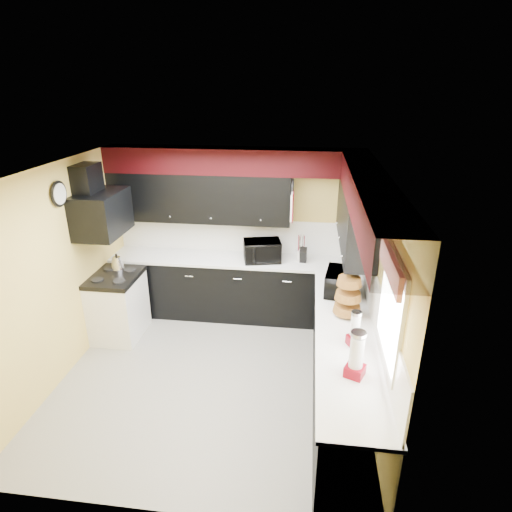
{
  "coord_description": "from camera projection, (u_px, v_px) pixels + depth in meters",
  "views": [
    {
      "loc": [
        1.05,
        -4.17,
        3.34
      ],
      "look_at": [
        0.41,
        0.85,
        1.26
      ],
      "focal_mm": 30.0,
      "sensor_mm": 36.0,
      "label": 1
    }
  ],
  "objects": [
    {
      "name": "dispenser_b",
      "position": [
        356.0,
        355.0,
        3.67
      ],
      "size": [
        0.21,
        0.21,
        0.43
      ],
      "primitive_type": null,
      "rotation": [
        0.0,
        0.0,
        -0.42
      ],
      "color": "#60160C",
      "rests_on": "counter_right"
    },
    {
      "name": "splash_back",
      "position": [
        237.0,
        235.0,
        6.41
      ],
      "size": [
        3.6,
        0.02,
        0.5
      ],
      "primitive_type": "cube",
      "color": "white",
      "rests_on": "counter_back"
    },
    {
      "name": "pan_mid",
      "position": [
        292.0,
        208.0,
        5.76
      ],
      "size": [
        0.03,
        0.28,
        0.46
      ],
      "primitive_type": null,
      "color": "black",
      "rests_on": "upper_back"
    },
    {
      "name": "soffit_back",
      "position": [
        233.0,
        161.0,
        5.82
      ],
      "size": [
        3.6,
        0.36,
        0.35
      ],
      "primitive_type": "cube",
      "color": "black",
      "rests_on": "wall_back"
    },
    {
      "name": "ground",
      "position": [
        214.0,
        376.0,
        5.22
      ],
      "size": [
        3.6,
        3.6,
        0.0
      ],
      "primitive_type": "plane",
      "color": "gray",
      "rests_on": "ground"
    },
    {
      "name": "splash_right",
      "position": [
        374.0,
        298.0,
        4.56
      ],
      "size": [
        0.02,
        3.6,
        0.5
      ],
      "primitive_type": "cube",
      "color": "white",
      "rests_on": "counter_right"
    },
    {
      "name": "wall_right",
      "position": [
        376.0,
        293.0,
        4.53
      ],
      "size": [
        0.06,
        3.6,
        2.5
      ],
      "primitive_type": "cube",
      "color": "#E0C666",
      "rests_on": "ground"
    },
    {
      "name": "pan_top",
      "position": [
        293.0,
        187.0,
        5.78
      ],
      "size": [
        0.03,
        0.22,
        0.4
      ],
      "primitive_type": null,
      "color": "black",
      "rests_on": "upper_back"
    },
    {
      "name": "cab_back",
      "position": [
        235.0,
        288.0,
        6.42
      ],
      "size": [
        3.6,
        0.6,
        0.9
      ],
      "primitive_type": "cube",
      "color": "black",
      "rests_on": "ground"
    },
    {
      "name": "microwave",
      "position": [
        340.0,
        282.0,
        5.17
      ],
      "size": [
        0.41,
        0.55,
        0.28
      ],
      "primitive_type": "imported",
      "rotation": [
        0.0,
        0.0,
        1.43
      ],
      "color": "black",
      "rests_on": "counter_right"
    },
    {
      "name": "ceiling",
      "position": [
        205.0,
        171.0,
        4.27
      ],
      "size": [
        3.6,
        3.6,
        0.06
      ],
      "primitive_type": "cube",
      "color": "white",
      "rests_on": "wall_back"
    },
    {
      "name": "hood_duct",
      "position": [
        87.0,
        180.0,
        5.27
      ],
      "size": [
        0.24,
        0.4,
        0.4
      ],
      "primitive_type": "cube",
      "color": "black",
      "rests_on": "wall_left"
    },
    {
      "name": "clock",
      "position": [
        59.0,
        194.0,
        4.84
      ],
      "size": [
        0.03,
        0.3,
        0.3
      ],
      "primitive_type": null,
      "color": "black",
      "rests_on": "wall_left"
    },
    {
      "name": "stove",
      "position": [
        119.0,
        307.0,
        5.92
      ],
      "size": [
        0.6,
        0.75,
        0.86
      ],
      "primitive_type": "cube",
      "color": "white",
      "rests_on": "ground"
    },
    {
      "name": "pan_low",
      "position": [
        292.0,
        205.0,
        6.01
      ],
      "size": [
        0.03,
        0.24,
        0.42
      ],
      "primitive_type": null,
      "color": "black",
      "rests_on": "upper_back"
    },
    {
      "name": "knife_block",
      "position": [
        303.0,
        255.0,
        6.06
      ],
      "size": [
        0.11,
        0.14,
        0.21
      ],
      "primitive_type": "cube",
      "rotation": [
        0.0,
        0.0,
        -0.1
      ],
      "color": "black",
      "rests_on": "counter_back"
    },
    {
      "name": "upper_right",
      "position": [
        356.0,
        218.0,
        5.17
      ],
      "size": [
        0.35,
        1.8,
        0.7
      ],
      "primitive_type": "cube",
      "color": "black",
      "rests_on": "wall_right"
    },
    {
      "name": "cut_board",
      "position": [
        292.0,
        207.0,
        5.63
      ],
      "size": [
        0.03,
        0.26,
        0.35
      ],
      "primitive_type": "cube",
      "color": "white",
      "rests_on": "upper_back"
    },
    {
      "name": "baskets",
      "position": [
        348.0,
        295.0,
        4.64
      ],
      "size": [
        0.27,
        0.27,
        0.5
      ],
      "primitive_type": null,
      "color": "brown",
      "rests_on": "upper_right"
    },
    {
      "name": "upper_back",
      "position": [
        200.0,
        197.0,
        6.08
      ],
      "size": [
        2.6,
        0.35,
        0.7
      ],
      "primitive_type": "cube",
      "color": "black",
      "rests_on": "wall_back"
    },
    {
      "name": "dispenser_a",
      "position": [
        355.0,
        331.0,
        4.12
      ],
      "size": [
        0.16,
        0.16,
        0.33
      ],
      "primitive_type": null,
      "rotation": [
        0.0,
        0.0,
        0.43
      ],
      "color": "#62080E",
      "rests_on": "counter_right"
    },
    {
      "name": "counter_back",
      "position": [
        234.0,
        259.0,
        6.24
      ],
      "size": [
        3.62,
        0.64,
        0.04
      ],
      "primitive_type": "cube",
      "color": "white",
      "rests_on": "cab_back"
    },
    {
      "name": "wall_left",
      "position": [
        58.0,
        275.0,
        4.95
      ],
      "size": [
        0.06,
        3.6,
        2.5
      ],
      "primitive_type": "cube",
      "color": "#E0C666",
      "rests_on": "ground"
    },
    {
      "name": "kettle",
      "position": [
        117.0,
        263.0,
        5.92
      ],
      "size": [
        0.21,
        0.21,
        0.17
      ],
      "primitive_type": null,
      "rotation": [
        0.0,
        0.0,
        -0.15
      ],
      "color": "#A7A7AC",
      "rests_on": "cooktop"
    },
    {
      "name": "deco_plate",
      "position": [
        389.0,
        212.0,
        3.83
      ],
      "size": [
        0.03,
        0.24,
        0.24
      ],
      "primitive_type": null,
      "color": "white",
      "rests_on": "wall_right"
    },
    {
      "name": "toaster_oven",
      "position": [
        262.0,
        251.0,
        6.09
      ],
      "size": [
        0.6,
        0.53,
        0.3
      ],
      "primitive_type": "imported",
      "rotation": [
        0.0,
        0.0,
        0.22
      ],
      "color": "black",
      "rests_on": "counter_back"
    },
    {
      "name": "soffit_right",
      "position": [
        371.0,
        198.0,
        3.98
      ],
      "size": [
        0.36,
        3.24,
        0.35
      ],
      "primitive_type": "cube",
      "color": "black",
      "rests_on": "wall_right"
    },
    {
      "name": "hood",
      "position": [
        102.0,
        213.0,
        5.41
      ],
      "size": [
        0.5,
        0.78,
        0.55
      ],
      "primitive_type": "cube",
      "color": "black",
      "rests_on": "wall_left"
    },
    {
      "name": "window",
      "position": [
        392.0,
        310.0,
        3.59
      ],
      "size": [
        0.03,
        0.86,
        0.96
      ],
      "primitive_type": null,
      "color": "white",
      "rests_on": "wall_right"
    },
    {
      "name": "utensil_crock",
      "position": [
        301.0,
        255.0,
        6.12
      ],
      "size": [
        0.14,
        0.14,
        0.15
      ],
      "primitive_type": "cylinder",
      "rotation": [
        0.0,
        0.0,
        0.0
      ],
      "color": "beige",
      "rests_on": "counter_back"
    },
    {
      "name": "wall_back",
      "position": [
        237.0,
        231.0,
        6.39
      ],
      "size": [
        3.6,
        0.06,
        2.5
      ],
      "primitive_type": "cube",
      "color": "#E0C666",
      "rests_on": "ground"
    },
    {
      "name": "cooktop",
      "position": [
        114.0,
        277.0,
        5.74
      ],
      "size": [
        0.62,
        0.77,
        0.06
      ],
      "primitive_type": "cube",
      "color": "black",
      "rests_on": "stove"
    },
    {
      "name": "valance",
      "position": [
        391.0,
        266.0,
        3.45
      ],
      "size": [
        0.04,
        0.88,
        0.2
      ],
      "primitive_type": "cube",
      "color": "red",
      "rests_on": "wall_right"
    },
    {
      "name": "counter_right",
      "position": [
        346.0,
        333.0,
        4.42
      ],
      "size": [
        0.64,
        3.02,
        0.04
      ],
      "primitive_type": "cube",
      "color": "white",
      "rests_on": "cab_right"
    },
    {
      "name": "cab_right",
      "position": [
        343.0,
        370.0,
        4.6
      ],
      "size": [
        0.6,
        3.0,
        0.9
      ],
      "primitive_type": "cube",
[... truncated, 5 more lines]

